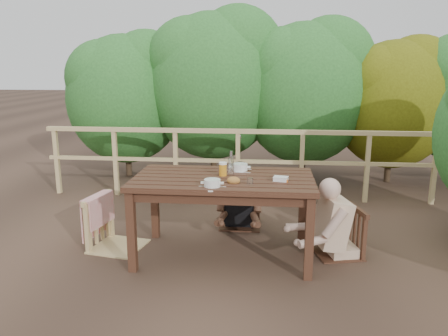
# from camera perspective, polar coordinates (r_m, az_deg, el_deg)

# --- Properties ---
(ground) EXTENTS (60.00, 60.00, 0.00)m
(ground) POSITION_cam_1_polar(r_m,az_deg,el_deg) (4.56, -0.06, -11.24)
(ground) COLOR #4E3629
(ground) RESTS_ON ground
(table) EXTENTS (1.74, 0.98, 0.81)m
(table) POSITION_cam_1_polar(r_m,az_deg,el_deg) (4.41, -0.07, -6.45)
(table) COLOR #382014
(table) RESTS_ON ground
(chair_left) EXTENTS (0.61, 0.61, 1.04)m
(chair_left) POSITION_cam_1_polar(r_m,az_deg,el_deg) (4.70, -13.77, -4.05)
(chair_left) COLOR tan
(chair_left) RESTS_ON ground
(chair_far) EXTENTS (0.48, 0.48, 0.96)m
(chair_far) POSITION_cam_1_polar(r_m,az_deg,el_deg) (5.22, 2.16, -2.45)
(chair_far) COLOR #382014
(chair_far) RESTS_ON ground
(chair_right) EXTENTS (0.55, 0.55, 0.91)m
(chair_right) POSITION_cam_1_polar(r_m,az_deg,el_deg) (4.58, 14.67, -5.42)
(chair_right) COLOR #382014
(chair_right) RESTS_ON ground
(woman) EXTENTS (0.50, 0.61, 1.24)m
(woman) POSITION_cam_1_polar(r_m,az_deg,el_deg) (5.20, 2.18, -0.93)
(woman) COLOR black
(woman) RESTS_ON ground
(diner_right) EXTENTS (0.76, 0.67, 1.32)m
(diner_right) POSITION_cam_1_polar(r_m,az_deg,el_deg) (4.53, 15.19, -2.98)
(diner_right) COLOR #CEAC8C
(diner_right) RESTS_ON ground
(railing) EXTENTS (5.60, 0.10, 1.01)m
(railing) POSITION_cam_1_polar(r_m,az_deg,el_deg) (6.30, 1.80, 0.49)
(railing) COLOR tan
(railing) RESTS_ON ground
(hedge_row) EXTENTS (6.60, 1.60, 3.80)m
(hedge_row) POSITION_cam_1_polar(r_m,az_deg,el_deg) (7.33, 5.76, 13.20)
(hedge_row) COLOR #275E24
(hedge_row) RESTS_ON ground
(soup_near) EXTENTS (0.25, 0.25, 0.08)m
(soup_near) POSITION_cam_1_polar(r_m,az_deg,el_deg) (3.94, -1.53, -2.05)
(soup_near) COLOR silver
(soup_near) RESTS_ON table
(soup_far) EXTENTS (0.26, 0.26, 0.09)m
(soup_far) POSITION_cam_1_polar(r_m,az_deg,el_deg) (4.55, 2.08, 0.03)
(soup_far) COLOR silver
(soup_far) RESTS_ON table
(bread_roll) EXTENTS (0.13, 0.10, 0.07)m
(bread_roll) POSITION_cam_1_polar(r_m,az_deg,el_deg) (4.07, 1.24, -1.64)
(bread_roll) COLOR #A9703C
(bread_roll) RESTS_ON table
(beer_glass) EXTENTS (0.08, 0.08, 0.15)m
(beer_glass) POSITION_cam_1_polar(r_m,az_deg,el_deg) (4.32, -0.15, -0.23)
(beer_glass) COLOR gold
(beer_glass) RESTS_ON table
(bottle) EXTENTS (0.06, 0.06, 0.26)m
(bottle) POSITION_cam_1_polar(r_m,az_deg,el_deg) (4.34, 0.93, 0.55)
(bottle) COLOR silver
(bottle) RESTS_ON table
(tumbler) EXTENTS (0.06, 0.06, 0.07)m
(tumbler) POSITION_cam_1_polar(r_m,az_deg,el_deg) (4.03, 3.40, -1.82)
(tumbler) COLOR silver
(tumbler) RESTS_ON table
(butter_tub) EXTENTS (0.15, 0.12, 0.06)m
(butter_tub) POSITION_cam_1_polar(r_m,az_deg,el_deg) (4.17, 7.33, -1.50)
(butter_tub) COLOR white
(butter_tub) RESTS_ON table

